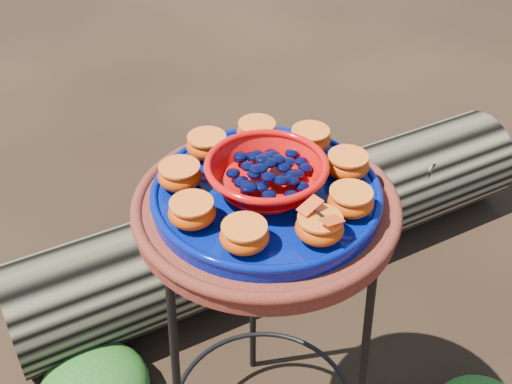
{
  "coord_description": "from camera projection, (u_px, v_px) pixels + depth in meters",
  "views": [
    {
      "loc": [
        -0.12,
        -0.84,
        1.42
      ],
      "look_at": [
        -0.02,
        0.0,
        0.76
      ],
      "focal_mm": 45.0,
      "sensor_mm": 36.0,
      "label": 1
    }
  ],
  "objects": [
    {
      "name": "plant_stand",
      "position": [
        264.0,
        347.0,
        1.32
      ],
      "size": [
        0.44,
        0.44,
        0.7
      ],
      "primitive_type": null,
      "color": "black",
      "rests_on": "ground"
    },
    {
      "name": "terracotta_saucer",
      "position": [
        266.0,
        209.0,
        1.1
      ],
      "size": [
        0.45,
        0.45,
        0.04
      ],
      "primitive_type": "cylinder",
      "color": "#431509",
      "rests_on": "plant_stand"
    },
    {
      "name": "cobalt_plate",
      "position": [
        266.0,
        195.0,
        1.08
      ],
      "size": [
        0.38,
        0.38,
        0.03
      ],
      "primitive_type": "cylinder",
      "color": "#03014A",
      "rests_on": "terracotta_saucer"
    },
    {
      "name": "red_bowl",
      "position": [
        266.0,
        177.0,
        1.05
      ],
      "size": [
        0.19,
        0.19,
        0.05
      ],
      "primitive_type": null,
      "color": "#C30A08",
      "rests_on": "cobalt_plate"
    },
    {
      "name": "glass_gems",
      "position": [
        267.0,
        157.0,
        1.03
      ],
      "size": [
        0.15,
        0.15,
        0.03
      ],
      "primitive_type": null,
      "color": "black",
      "rests_on": "red_bowl"
    },
    {
      "name": "orange_half_0",
      "position": [
        319.0,
        228.0,
        0.96
      ],
      "size": [
        0.07,
        0.07,
        0.04
      ],
      "primitive_type": "ellipsoid",
      "color": "#AC3300",
      "rests_on": "cobalt_plate"
    },
    {
      "name": "orange_half_1",
      "position": [
        350.0,
        202.0,
        1.01
      ],
      "size": [
        0.07,
        0.07,
        0.04
      ],
      "primitive_type": "ellipsoid",
      "color": "#AC3300",
      "rests_on": "cobalt_plate"
    },
    {
      "name": "orange_half_2",
      "position": [
        347.0,
        165.0,
        1.09
      ],
      "size": [
        0.07,
        0.07,
        0.04
      ],
      "primitive_type": "ellipsoid",
      "color": "#AC3300",
      "rests_on": "cobalt_plate"
    },
    {
      "name": "orange_half_3",
      "position": [
        310.0,
        140.0,
        1.15
      ],
      "size": [
        0.07,
        0.07,
        0.04
      ],
      "primitive_type": "ellipsoid",
      "color": "#AC3300",
      "rests_on": "cobalt_plate"
    },
    {
      "name": "orange_half_4",
      "position": [
        257.0,
        133.0,
        1.17
      ],
      "size": [
        0.07,
        0.07,
        0.04
      ],
      "primitive_type": "ellipsoid",
      "color": "#AC3300",
      "rests_on": "cobalt_plate"
    },
    {
      "name": "orange_half_5",
      "position": [
        207.0,
        146.0,
        1.13
      ],
      "size": [
        0.07,
        0.07,
        0.04
      ],
      "primitive_type": "ellipsoid",
      "color": "#AC3300",
      "rests_on": "cobalt_plate"
    },
    {
      "name": "orange_half_6",
      "position": [
        180.0,
        176.0,
        1.06
      ],
      "size": [
        0.07,
        0.07,
        0.04
      ],
      "primitive_type": "ellipsoid",
      "color": "#AC3300",
      "rests_on": "cobalt_plate"
    },
    {
      "name": "orange_half_7",
      "position": [
        192.0,
        213.0,
        0.99
      ],
      "size": [
        0.07,
        0.07,
        0.04
      ],
      "primitive_type": "ellipsoid",
      "color": "#AC3300",
      "rests_on": "cobalt_plate"
    },
    {
      "name": "orange_half_8",
      "position": [
        244.0,
        236.0,
        0.95
      ],
      "size": [
        0.07,
        0.07,
        0.04
      ],
      "primitive_type": "ellipsoid",
      "color": "#AC3300",
      "rests_on": "cobalt_plate"
    },
    {
      "name": "butterfly",
      "position": [
        321.0,
        214.0,
        0.94
      ],
      "size": [
        0.1,
        0.09,
        0.01
      ],
      "primitive_type": null,
      "rotation": [
        0.0,
        0.0,
        0.59
      ],
      "color": "red",
      "rests_on": "orange_half_0"
    },
    {
      "name": "driftwood_log",
      "position": [
        282.0,
        225.0,
        1.93
      ],
      "size": [
        1.65,
        0.99,
        0.3
      ],
      "primitive_type": null,
      "rotation": [
        0.0,
        0.0,
        0.38
      ],
      "color": "black",
      "rests_on": "ground"
    },
    {
      "name": "foliage_back",
      "position": [
        167.0,
        252.0,
        1.93
      ],
      "size": [
        0.32,
        0.32,
        0.16
      ],
      "primitive_type": "ellipsoid",
      "color": "#1D4310",
      "rests_on": "ground"
    }
  ]
}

